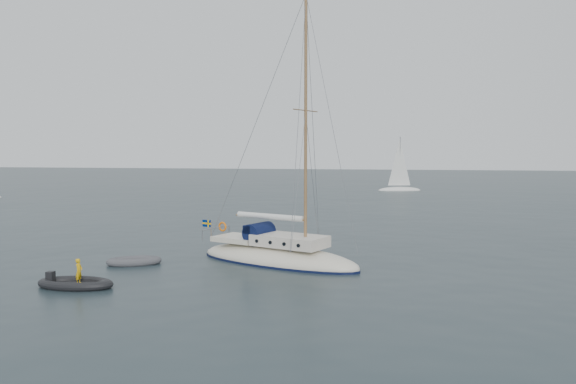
# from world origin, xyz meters

# --- Properties ---
(ground) EXTENTS (300.00, 300.00, 0.00)m
(ground) POSITION_xyz_m (0.00, 0.00, 0.00)
(ground) COLOR black
(ground) RESTS_ON ground
(sailboat) EXTENTS (10.58, 3.17, 15.07)m
(sailboat) POSITION_xyz_m (-2.02, 2.34, 1.14)
(sailboat) COLOR beige
(sailboat) RESTS_ON ground
(dinghy) EXTENTS (2.97, 1.34, 0.43)m
(dinghy) POSITION_xyz_m (-9.71, 0.48, 0.19)
(dinghy) COLOR #47474B
(dinghy) RESTS_ON ground
(rib) EXTENTS (3.63, 1.65, 1.36)m
(rib) POSITION_xyz_m (-10.09, -4.79, 0.22)
(rib) COLOR black
(rib) RESTS_ON ground
(distant_yacht_c) EXTENTS (6.60, 3.52, 8.75)m
(distant_yacht_c) POSITION_xyz_m (5.62, 59.18, 3.74)
(distant_yacht_c) COLOR silver
(distant_yacht_c) RESTS_ON ground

